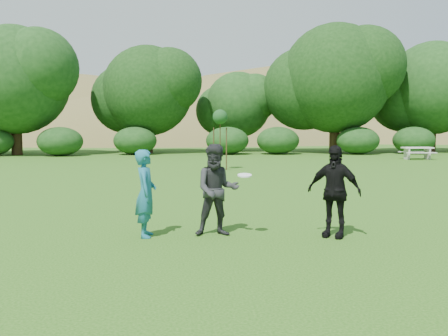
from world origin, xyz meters
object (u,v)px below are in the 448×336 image
at_px(player_black, 334,191).
at_px(sapling, 220,119).
at_px(player_grey, 217,190).
at_px(player_teal, 146,193).
at_px(picnic_table, 417,151).

relative_size(player_black, sapling, 0.62).
relative_size(player_grey, player_black, 1.01).
bearing_deg(sapling, player_black, -84.62).
bearing_deg(player_teal, player_grey, -90.75).
relative_size(sapling, picnic_table, 1.58).
height_order(player_grey, sapling, sapling).
height_order(player_teal, picnic_table, player_teal).
bearing_deg(picnic_table, player_black, -118.61).
xyz_separation_m(player_teal, player_grey, (1.36, 0.01, 0.05)).
relative_size(player_grey, picnic_table, 0.98).
xyz_separation_m(player_grey, sapling, (0.88, 13.94, 1.53)).
xyz_separation_m(player_black, sapling, (-1.34, 14.20, 1.54)).
bearing_deg(sapling, player_teal, -99.11).
bearing_deg(sapling, picnic_table, 26.72).
bearing_deg(player_grey, picnic_table, 55.05).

